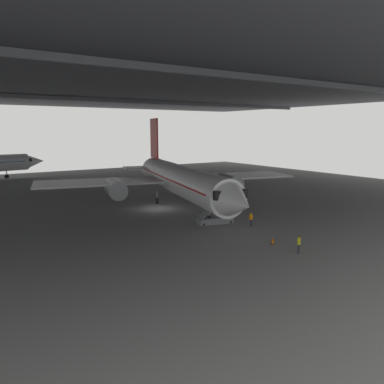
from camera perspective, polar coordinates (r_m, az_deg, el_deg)
The scene contains 8 objects.
ground_plane at distance 50.75m, azimuth -5.30°, elevation -2.51°, with size 110.00×110.00×0.00m, color slate.
hangar_structure at distance 62.54m, azimuth -11.82°, elevation 15.43°, with size 121.00×99.00×17.87m.
airplane_main at distance 52.09m, azimuth -1.90°, elevation 1.86°, with size 38.73×39.43×12.31m.
boarding_stairs at distance 42.71m, azimuth 3.56°, elevation -3.73°, with size 4.58×2.39×4.84m.
crew_worker_near_nose at distance 33.57m, azimuth 15.84°, elevation -7.43°, with size 0.48×0.38×1.62m.
crew_worker_by_stairs at distance 41.47m, azimuth 8.90°, elevation -3.98°, with size 0.54×0.29×1.61m.
traffic_cone_orange at distance 36.00m, azimuth 12.12°, elevation -7.18°, with size 0.36×0.36×0.60m.
baggage_tug at distance 61.68m, azimuth 2.89°, elevation 0.13°, with size 1.45×2.29×0.90m.
Camera 1 is at (-23.22, -43.91, 10.42)m, focal length 35.30 mm.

